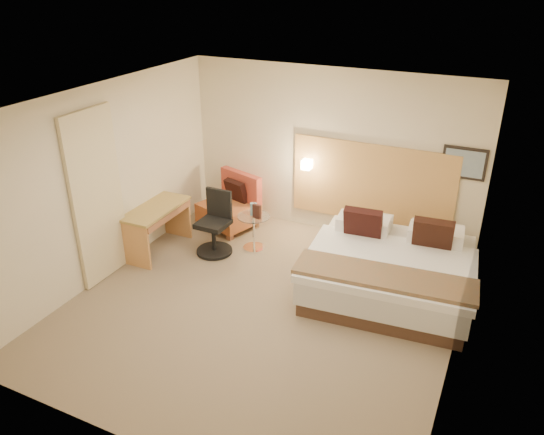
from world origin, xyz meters
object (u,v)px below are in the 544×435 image
at_px(lounge_chair, 231,206).
at_px(desk, 157,217).
at_px(desk_chair, 215,228).
at_px(bed, 391,268).
at_px(side_table, 254,230).

xyz_separation_m(lounge_chair, desk, (-0.60, -1.23, 0.22)).
bearing_deg(desk, desk_chair, 23.30).
height_order(lounge_chair, desk_chair, desk_chair).
bearing_deg(desk_chair, desk, -156.70).
xyz_separation_m(bed, desk_chair, (-2.72, -0.08, 0.06)).
height_order(bed, side_table, bed).
relative_size(desk, desk_chair, 1.21).
distance_m(side_table, desk_chair, 0.61).
distance_m(desk, desk_chair, 0.90).
height_order(bed, desk_chair, bed).
distance_m(lounge_chair, desk, 1.39).
xyz_separation_m(side_table, desk, (-1.30, -0.69, 0.27)).
height_order(bed, lounge_chair, bed).
bearing_deg(desk, side_table, 27.98).
bearing_deg(lounge_chair, desk, -115.80).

